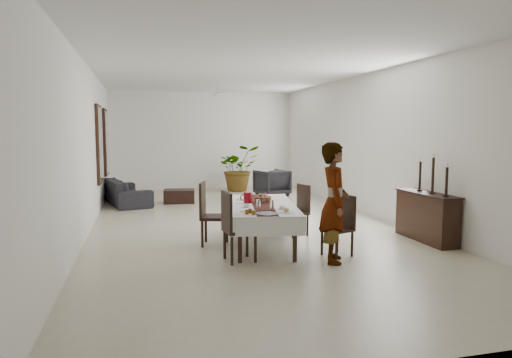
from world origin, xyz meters
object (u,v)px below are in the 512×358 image
object	(u,v)px
dining_table_top	(262,206)
red_pitcher	(248,198)
woman	(334,203)
sideboard_body	(426,217)
sofa	(127,192)

from	to	relation	value
dining_table_top	red_pitcher	world-z (taller)	red_pitcher
dining_table_top	red_pitcher	bearing A→B (deg)	149.04
red_pitcher	dining_table_top	bearing A→B (deg)	-41.24
woman	sideboard_body	bearing A→B (deg)	-49.79
sofa	dining_table_top	bearing A→B (deg)	-169.33
dining_table_top	woman	world-z (taller)	woman
red_pitcher	sofa	distance (m)	5.39
dining_table_top	sofa	world-z (taller)	dining_table_top
woman	sideboard_body	distance (m)	2.30
dining_table_top	sideboard_body	distance (m)	2.90
woman	sofa	xyz separation A→B (m)	(-3.09, 6.33, -0.55)
dining_table_top	red_pitcher	distance (m)	0.29
red_pitcher	woman	size ratio (longest dim) A/B	0.10
sideboard_body	sofa	bearing A→B (deg)	133.19
dining_table_top	sofa	bearing A→B (deg)	124.73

